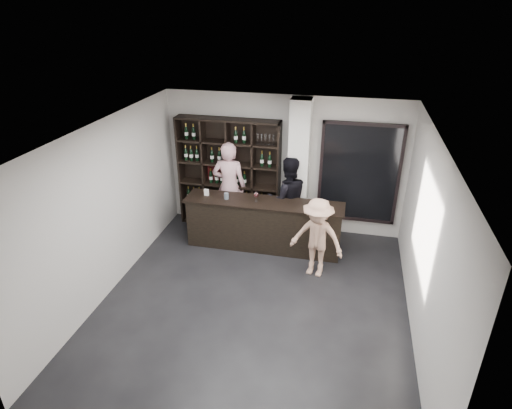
% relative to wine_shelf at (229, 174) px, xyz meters
% --- Properties ---
extents(floor, '(5.00, 5.50, 0.01)m').
position_rel_wine_shelf_xyz_m(floor, '(1.15, -2.57, -1.20)').
color(floor, black).
rests_on(floor, ground).
extents(wine_shelf, '(2.20, 0.35, 2.40)m').
position_rel_wine_shelf_xyz_m(wine_shelf, '(0.00, 0.00, 0.00)').
color(wine_shelf, black).
rests_on(wine_shelf, floor).
extents(structural_column, '(0.40, 0.40, 2.90)m').
position_rel_wine_shelf_xyz_m(structural_column, '(1.50, -0.10, 0.25)').
color(structural_column, silver).
rests_on(structural_column, floor).
extents(glass_panel, '(1.60, 0.08, 2.10)m').
position_rel_wine_shelf_xyz_m(glass_panel, '(2.70, 0.12, 0.20)').
color(glass_panel, black).
rests_on(glass_panel, floor).
extents(tasting_counter, '(3.12, 0.65, 1.03)m').
position_rel_wine_shelf_xyz_m(tasting_counter, '(0.94, -0.82, -0.69)').
color(tasting_counter, black).
rests_on(tasting_counter, floor).
extents(taster_pink, '(0.74, 0.51, 1.97)m').
position_rel_wine_shelf_xyz_m(taster_pink, '(0.05, -0.17, -0.22)').
color(taster_pink, '#DDA7AE').
rests_on(taster_pink, floor).
extents(taster_black, '(1.05, 0.93, 1.80)m').
position_rel_wine_shelf_xyz_m(taster_black, '(1.33, -0.33, -0.30)').
color(taster_black, black).
rests_on(taster_black, floor).
extents(customer, '(1.07, 0.76, 1.51)m').
position_rel_wine_shelf_xyz_m(customer, '(2.05, -1.52, -0.45)').
color(customer, tan).
rests_on(customer, floor).
extents(wine_glass, '(0.12, 0.12, 0.23)m').
position_rel_wine_shelf_xyz_m(wine_glass, '(0.79, -0.84, -0.06)').
color(wine_glass, white).
rests_on(wine_glass, tasting_counter).
extents(spit_cup, '(0.10, 0.10, 0.12)m').
position_rel_wine_shelf_xyz_m(spit_cup, '(0.19, -0.86, -0.11)').
color(spit_cup, '#9EB1C2').
rests_on(spit_cup, tasting_counter).
extents(napkin_stack, '(0.14, 0.14, 0.02)m').
position_rel_wine_shelf_xyz_m(napkin_stack, '(1.91, -0.72, -0.17)').
color(napkin_stack, white).
rests_on(napkin_stack, tasting_counter).
extents(card_stand, '(0.09, 0.05, 0.13)m').
position_rel_wine_shelf_xyz_m(card_stand, '(-0.24, -0.79, -0.11)').
color(card_stand, white).
rests_on(card_stand, tasting_counter).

